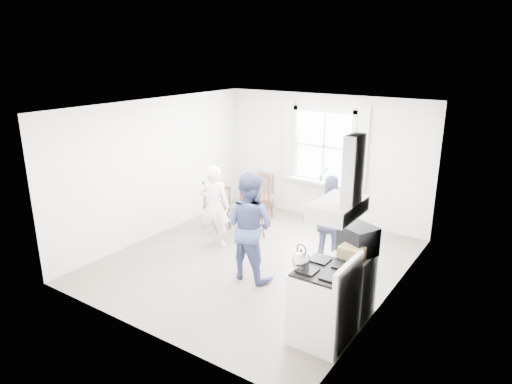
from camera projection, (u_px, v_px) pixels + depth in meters
The scene contains 17 objects.
room_shell at pixel (256, 187), 7.40m from camera, with size 4.62×5.12×2.64m.
window_assembly at pixel (323, 151), 9.28m from camera, with size 1.88×0.24×1.70m.
range_hood at pixel (343, 195), 5.04m from camera, with size 0.45×0.76×0.94m.
shelf_unit at pixel (262, 191), 10.25m from camera, with size 0.40×0.30×0.80m, color slate.
gas_stove at pixel (324, 304), 5.55m from camera, with size 0.68×0.76×1.12m.
kettle at pixel (301, 260), 5.41m from camera, with size 0.22×0.22×0.31m.
low_cabinet at pixel (352, 284), 6.08m from camera, with size 0.50×0.55×0.90m, color silver.
stereo_stack at pixel (358, 240), 5.89m from camera, with size 0.54×0.52×0.38m.
cardboard_box at pixel (351, 254), 5.69m from camera, with size 0.30×0.22×0.19m, color #997D4A.
windsor_chair_a at pixel (261, 192), 9.34m from camera, with size 0.59×0.58×1.06m.
windsor_chair_b at pixel (213, 201), 8.90m from camera, with size 0.48×0.47×1.00m.
windsor_chair_c at pixel (221, 203), 8.99m from camera, with size 0.53×0.53×0.91m.
person_left at pixel (215, 206), 8.15m from camera, with size 0.55×0.55×1.51m, color white.
person_mid at pixel (249, 226), 6.98m from camera, with size 0.83×0.83×1.71m, color #455081.
person_right at pixel (331, 222), 7.33m from camera, with size 0.91×0.91×1.56m, color navy.
potted_plant at pixel (323, 173), 9.32m from camera, with size 0.18×0.18×0.33m, color #306C38.
windsor_chair_d at pixel (246, 202), 8.62m from camera, with size 0.65×0.65×1.11m.
Camera 1 is at (3.96, -5.87, 3.45)m, focal length 32.00 mm.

